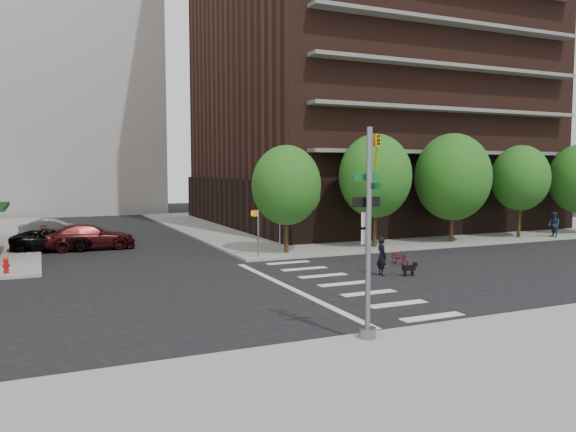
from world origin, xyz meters
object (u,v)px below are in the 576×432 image
Objects in this scene: parked_car_silver at (53,229)px; dog_walker at (382,256)px; fire_hydrant at (6,265)px; parked_car_black at (55,240)px; parked_car_maroon at (89,237)px; traffic_signal at (369,250)px; pedestrian_far at (554,225)px; scooter at (400,257)px.

dog_walker is (13.81, -20.85, 0.17)m from parked_car_silver.
parked_car_black is (2.30, 7.80, 0.15)m from fire_hydrant.
parked_car_maroon reaches higher than parked_car_black.
traffic_signal reaches higher than pedestrian_far.
scooter is at bearing -137.93° from parked_car_silver.
parked_car_silver is at bearing 40.40° from dog_walker.
parked_car_black is at bearing -179.05° from parked_car_silver.
parked_car_black is 3.34× the size of scooter.
parked_car_silver is (2.30, 14.08, 0.18)m from fire_hydrant.
parked_car_black is 6.28m from parked_car_silver.
dog_walker is (11.87, -14.43, 0.11)m from parked_car_maroon.
fire_hydrant is 0.13× the size of parked_car_maroon.
pedestrian_far is at bearing -112.93° from parked_car_silver.
parked_car_silver is 24.85m from scooter.
parked_car_silver is at bearing 80.72° from fire_hydrant.
fire_hydrant is (-10.03, 15.29, -2.15)m from traffic_signal.
traffic_signal reaches higher than fire_hydrant.
dog_walker is (6.08, 8.52, -1.79)m from traffic_signal.
traffic_signal reaches higher than scooter.
scooter is (16.34, -12.43, -0.30)m from parked_car_black.
dog_walker is at bearing -138.25° from scooter.
parked_car_silver is at bearing 132.73° from scooter.
parked_car_silver is at bearing 16.69° from parked_car_maroon.
traffic_signal reaches higher than parked_car_maroon.
parked_car_maroon is 6.71m from parked_car_silver.
dog_walker is at bearing -140.65° from parked_car_maroon.
dog_walker is at bearing -22.81° from fire_hydrant.
dog_walker is (16.11, -6.77, 0.35)m from fire_hydrant.
traffic_signal is at bearing -44.31° from pedestrian_far.
parked_car_maroon reaches higher than scooter.
scooter is 3.35m from dog_walker.
dog_walker reaches higher than fire_hydrant.
scooter is (14.40, -12.29, -0.40)m from parked_car_maroon.
parked_car_black is 20.08m from dog_walker.
traffic_signal is 1.35× the size of parked_car_silver.
dog_walker is at bearing 54.50° from traffic_signal.
fire_hydrant is 8.13m from parked_car_black.
traffic_signal is 30.44m from parked_car_silver.
dog_walker is (13.81, -14.57, 0.20)m from parked_car_black.
traffic_signal is 24.43m from parked_car_black.
dog_walker reaches higher than parked_car_maroon.
scooter is at bearing 51.06° from traffic_signal.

